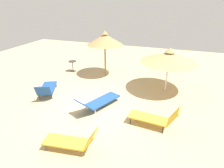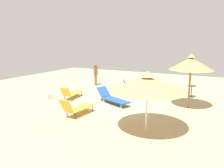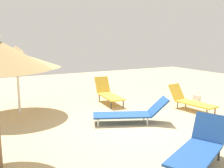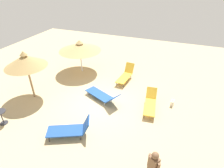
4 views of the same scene
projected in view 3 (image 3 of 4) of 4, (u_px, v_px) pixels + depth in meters
The scene contains 7 objects.
ground at pixel (136, 128), 7.68m from camera, with size 24.00×24.00×0.10m, color tan.
parasol_umbrella_near_left at pixel (17, 60), 8.66m from camera, with size 2.87×2.87×2.30m.
lounge_chair_far_left at pixel (132, 113), 7.90m from camera, with size 2.32×1.50×0.77m.
lounge_chair_far_right at pixel (199, 147), 5.28m from camera, with size 1.98×1.42×0.88m.
lounge_chair_near_right at pixel (190, 100), 9.33m from camera, with size 0.78×1.85×0.84m.
lounge_chair_back at pixel (108, 93), 10.37m from camera, with size 0.76×1.89×0.95m.
handbag at pixel (197, 98), 10.46m from camera, with size 0.18×0.35×0.47m.
Camera 3 is at (-4.13, -6.11, 2.54)m, focal length 41.89 mm.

